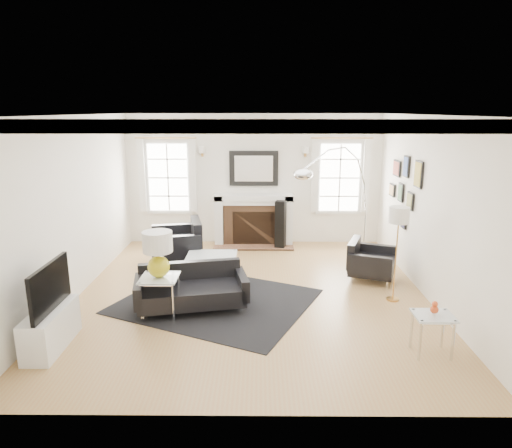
{
  "coord_description": "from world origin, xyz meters",
  "views": [
    {
      "loc": [
        0.13,
        -6.82,
        2.87
      ],
      "look_at": [
        0.07,
        0.3,
        1.09
      ],
      "focal_mm": 32.0,
      "sensor_mm": 36.0,
      "label": 1
    }
  ],
  "objects_px": {
    "gourd_lamp": "(158,251)",
    "armchair_left": "(179,243)",
    "sofa": "(191,290)",
    "armchair_right": "(369,262)",
    "coffee_table": "(211,258)",
    "arc_floor_lamp": "(337,202)",
    "fireplace": "(254,220)"
  },
  "relations": [
    {
      "from": "coffee_table",
      "to": "arc_floor_lamp",
      "type": "relative_size",
      "value": 0.38
    },
    {
      "from": "armchair_left",
      "to": "armchair_right",
      "type": "bearing_deg",
      "value": -14.0
    },
    {
      "from": "fireplace",
      "to": "arc_floor_lamp",
      "type": "distance_m",
      "value": 2.25
    },
    {
      "from": "armchair_right",
      "to": "fireplace",
      "type": "bearing_deg",
      "value": 134.16
    },
    {
      "from": "sofa",
      "to": "arc_floor_lamp",
      "type": "height_order",
      "value": "arc_floor_lamp"
    },
    {
      "from": "sofa",
      "to": "armchair_right",
      "type": "distance_m",
      "value": 3.16
    },
    {
      "from": "sofa",
      "to": "armchair_right",
      "type": "relative_size",
      "value": 1.68
    },
    {
      "from": "fireplace",
      "to": "armchair_right",
      "type": "xyz_separation_m",
      "value": [
        2.03,
        -2.09,
        -0.23
      ]
    },
    {
      "from": "armchair_left",
      "to": "gourd_lamp",
      "type": "distance_m",
      "value": 2.4
    },
    {
      "from": "armchair_left",
      "to": "coffee_table",
      "type": "relative_size",
      "value": 1.36
    },
    {
      "from": "fireplace",
      "to": "gourd_lamp",
      "type": "height_order",
      "value": "gourd_lamp"
    },
    {
      "from": "armchair_right",
      "to": "coffee_table",
      "type": "bearing_deg",
      "value": 179.39
    },
    {
      "from": "coffee_table",
      "to": "gourd_lamp",
      "type": "height_order",
      "value": "gourd_lamp"
    },
    {
      "from": "sofa",
      "to": "arc_floor_lamp",
      "type": "bearing_deg",
      "value": 36.99
    },
    {
      "from": "arc_floor_lamp",
      "to": "coffee_table",
      "type": "bearing_deg",
      "value": -165.94
    },
    {
      "from": "sofa",
      "to": "armchair_right",
      "type": "bearing_deg",
      "value": 22.76
    },
    {
      "from": "armchair_right",
      "to": "coffee_table",
      "type": "xyz_separation_m",
      "value": [
        -2.75,
        0.03,
        0.04
      ]
    },
    {
      "from": "coffee_table",
      "to": "armchair_right",
      "type": "bearing_deg",
      "value": -0.61
    },
    {
      "from": "sofa",
      "to": "gourd_lamp",
      "type": "xyz_separation_m",
      "value": [
        -0.41,
        -0.25,
        0.67
      ]
    },
    {
      "from": "armchair_right",
      "to": "arc_floor_lamp",
      "type": "xyz_separation_m",
      "value": [
        -0.51,
        0.59,
        0.94
      ]
    },
    {
      "from": "coffee_table",
      "to": "arc_floor_lamp",
      "type": "bearing_deg",
      "value": 14.06
    },
    {
      "from": "fireplace",
      "to": "coffee_table",
      "type": "bearing_deg",
      "value": -109.2
    },
    {
      "from": "armchair_left",
      "to": "arc_floor_lamp",
      "type": "xyz_separation_m",
      "value": [
        2.94,
        -0.27,
        0.87
      ]
    },
    {
      "from": "fireplace",
      "to": "coffee_table",
      "type": "distance_m",
      "value": 2.19
    },
    {
      "from": "fireplace",
      "to": "armchair_right",
      "type": "relative_size",
      "value": 1.64
    },
    {
      "from": "armchair_right",
      "to": "coffee_table",
      "type": "distance_m",
      "value": 2.75
    },
    {
      "from": "armchair_left",
      "to": "coffee_table",
      "type": "xyz_separation_m",
      "value": [
        0.69,
        -0.83,
        -0.03
      ]
    },
    {
      "from": "gourd_lamp",
      "to": "armchair_left",
      "type": "bearing_deg",
      "value": 93.03
    },
    {
      "from": "sofa",
      "to": "gourd_lamp",
      "type": "relative_size",
      "value": 2.61
    },
    {
      "from": "armchair_left",
      "to": "armchair_right",
      "type": "height_order",
      "value": "armchair_left"
    },
    {
      "from": "sofa",
      "to": "armchair_right",
      "type": "height_order",
      "value": "armchair_right"
    },
    {
      "from": "sofa",
      "to": "coffee_table",
      "type": "relative_size",
      "value": 1.99
    }
  ]
}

